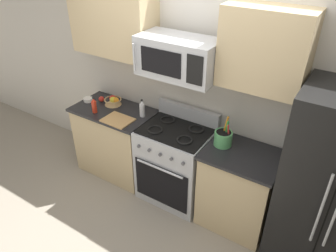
# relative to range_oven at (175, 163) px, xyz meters

# --- Properties ---
(ground_plane) EXTENTS (16.00, 16.00, 0.00)m
(ground_plane) POSITION_rel_range_oven_xyz_m (0.00, -0.62, -0.47)
(ground_plane) COLOR gray
(wall_back) EXTENTS (8.00, 0.10, 2.60)m
(wall_back) POSITION_rel_range_oven_xyz_m (0.00, 0.37, 0.83)
(wall_back) COLOR beige
(wall_back) RESTS_ON ground
(counter_left) EXTENTS (0.99, 0.60, 0.91)m
(counter_left) POSITION_rel_range_oven_xyz_m (-0.88, -0.00, -0.02)
(counter_left) COLOR tan
(counter_left) RESTS_ON ground
(range_oven) EXTENTS (0.76, 0.64, 1.09)m
(range_oven) POSITION_rel_range_oven_xyz_m (0.00, 0.00, 0.00)
(range_oven) COLOR #B2B5BA
(range_oven) RESTS_ON ground
(counter_right) EXTENTS (0.75, 0.60, 0.91)m
(counter_right) POSITION_rel_range_oven_xyz_m (0.77, -0.00, -0.02)
(counter_right) COLOR tan
(counter_right) RESTS_ON ground
(refrigerator) EXTENTS (0.87, 0.71, 1.77)m
(refrigerator) POSITION_rel_range_oven_xyz_m (1.59, -0.02, 0.41)
(refrigerator) COLOR black
(refrigerator) RESTS_ON ground
(microwave) EXTENTS (0.79, 0.44, 0.38)m
(microwave) POSITION_rel_range_oven_xyz_m (-0.00, 0.03, 1.26)
(microwave) COLOR #B2B5BA
(upper_cabinets_left) EXTENTS (0.98, 0.34, 0.70)m
(upper_cabinets_left) POSITION_rel_range_oven_xyz_m (-0.89, 0.15, 1.44)
(upper_cabinets_left) COLOR tan
(upper_cabinets_right) EXTENTS (0.74, 0.34, 0.70)m
(upper_cabinets_right) POSITION_rel_range_oven_xyz_m (0.77, 0.15, 1.44)
(upper_cabinets_right) COLOR tan
(utensil_crock) EXTENTS (0.18, 0.18, 0.31)m
(utensil_crock) POSITION_rel_range_oven_xyz_m (0.53, 0.04, 0.52)
(utensil_crock) COLOR #59AD66
(utensil_crock) RESTS_ON counter_right
(fruit_basket) EXTENTS (0.21, 0.21, 0.10)m
(fruit_basket) POSITION_rel_range_oven_xyz_m (-0.97, 0.11, 0.48)
(fruit_basket) COLOR tan
(fruit_basket) RESTS_ON counter_left
(apple_loose) EXTENTS (0.07, 0.07, 0.07)m
(apple_loose) POSITION_rel_range_oven_xyz_m (-1.14, 0.08, 0.47)
(apple_loose) COLOR red
(apple_loose) RESTS_ON counter_left
(cutting_board) EXTENTS (0.34, 0.27, 0.02)m
(cutting_board) POSITION_rel_range_oven_xyz_m (-0.67, -0.17, 0.44)
(cutting_board) COLOR tan
(cutting_board) RESTS_ON counter_left
(bottle_vinegar) EXTENTS (0.06, 0.06, 0.21)m
(bottle_vinegar) POSITION_rel_range_oven_xyz_m (-0.50, 0.07, 0.53)
(bottle_vinegar) COLOR silver
(bottle_vinegar) RESTS_ON counter_left
(bottle_hot_sauce) EXTENTS (0.06, 0.06, 0.20)m
(bottle_hot_sauce) POSITION_rel_range_oven_xyz_m (-1.02, -0.16, 0.53)
(bottle_hot_sauce) COLOR red
(bottle_hot_sauce) RESTS_ON counter_left
(prep_bowl) EXTENTS (0.12, 0.12, 0.04)m
(prep_bowl) POSITION_rel_range_oven_xyz_m (-1.29, 0.00, 0.46)
(prep_bowl) COLOR white
(prep_bowl) RESTS_ON counter_left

